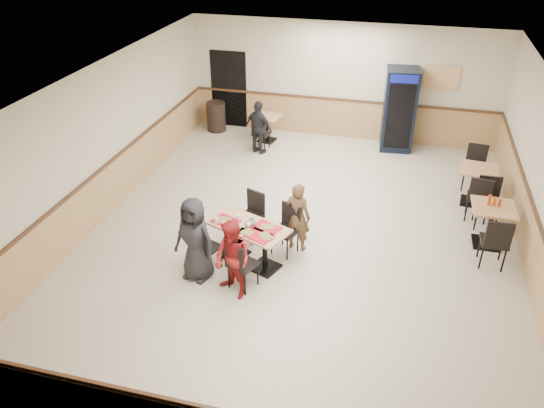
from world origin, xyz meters
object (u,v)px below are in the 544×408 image
(diner_woman_left, at_px, (195,240))
(lone_diner, at_px, (259,128))
(side_table_far, at_px, (477,180))
(diner_man_opposite, at_px, (298,217))
(main_table, at_px, (249,238))
(diner_woman_right, at_px, (233,260))
(trash_bin, at_px, (216,116))
(side_table_near, at_px, (491,220))
(back_table, at_px, (267,124))
(pepsi_cooler, at_px, (399,110))

(diner_woman_left, height_order, lone_diner, diner_woman_left)
(lone_diner, height_order, side_table_far, lone_diner)
(diner_man_opposite, relative_size, lone_diner, 0.99)
(main_table, relative_size, side_table_far, 1.87)
(diner_woman_right, bearing_deg, trash_bin, 144.87)
(lone_diner, bearing_deg, side_table_near, 174.97)
(diner_man_opposite, height_order, back_table, diner_man_opposite)
(side_table_near, xyz_separation_m, pepsi_cooler, (-1.90, 4.03, 0.49))
(lone_diner, height_order, back_table, lone_diner)
(side_table_near, bearing_deg, diner_woman_right, -148.29)
(back_table, bearing_deg, diner_man_opposite, -68.70)
(diner_woman_right, bearing_deg, pepsi_cooler, 104.33)
(diner_man_opposite, bearing_deg, diner_woman_right, 76.28)
(main_table, height_order, lone_diner, lone_diner)
(side_table_far, height_order, trash_bin, trash_bin)
(main_table, xyz_separation_m, diner_woman_right, (0.01, -0.92, 0.18))
(lone_diner, bearing_deg, pepsi_cooler, -136.73)
(main_table, relative_size, back_table, 2.10)
(main_table, bearing_deg, side_table_far, 60.01)
(back_table, bearing_deg, main_table, -78.45)
(diner_woman_right, bearing_deg, back_table, 132.96)
(main_table, xyz_separation_m, diner_woman_left, (-0.73, -0.63, 0.25))
(side_table_far, distance_m, pepsi_cooler, 3.08)
(diner_man_opposite, bearing_deg, main_table, 51.75)
(main_table, distance_m, trash_bin, 6.19)
(diner_woman_left, xyz_separation_m, lone_diner, (-0.34, 5.10, -0.08))
(pepsi_cooler, bearing_deg, diner_woman_right, -113.89)
(diner_man_opposite, xyz_separation_m, side_table_far, (3.26, 2.55, -0.13))
(lone_diner, xyz_separation_m, side_table_far, (5.07, -1.29, -0.14))
(lone_diner, xyz_separation_m, side_table_near, (5.21, -2.85, -0.14))
(diner_man_opposite, relative_size, side_table_near, 1.65)
(main_table, distance_m, back_table, 5.37)
(diner_man_opposite, relative_size, pepsi_cooler, 0.65)
(trash_bin, bearing_deg, diner_woman_right, -68.08)
(side_table_near, height_order, trash_bin, side_table_near)
(main_table, bearing_deg, diner_man_opposite, 62.10)
(side_table_near, bearing_deg, lone_diner, 151.33)
(lone_diner, distance_m, back_table, 0.82)
(diner_woman_right, distance_m, lone_diner, 5.50)
(diner_man_opposite, relative_size, side_table_far, 1.60)
(main_table, relative_size, diner_man_opposite, 1.17)
(side_table_far, relative_size, back_table, 1.12)
(diner_woman_right, distance_m, side_table_near, 4.85)
(side_table_near, bearing_deg, main_table, -158.54)
(diner_woman_right, distance_m, diner_man_opposite, 1.71)
(side_table_near, relative_size, pepsi_cooler, 0.39)
(side_table_near, bearing_deg, side_table_far, 95.23)
(side_table_near, xyz_separation_m, trash_bin, (-6.75, 3.98, -0.13))
(pepsi_cooler, bearing_deg, side_table_near, -69.96)
(main_table, distance_m, lone_diner, 4.60)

